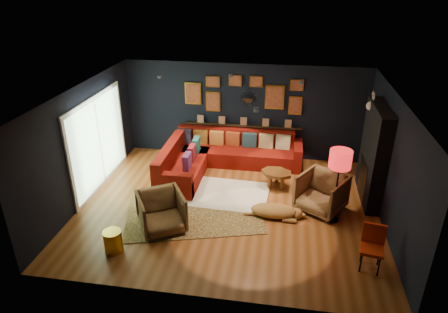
# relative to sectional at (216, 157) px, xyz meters

# --- Properties ---
(floor) EXTENTS (6.50, 6.50, 0.00)m
(floor) POSITION_rel_sectional_xyz_m (0.61, -1.81, -0.32)
(floor) COLOR brown
(floor) RESTS_ON ground
(room_walls) EXTENTS (6.50, 6.50, 6.50)m
(room_walls) POSITION_rel_sectional_xyz_m (0.61, -1.81, 1.27)
(room_walls) COLOR black
(room_walls) RESTS_ON ground
(sectional) EXTENTS (3.41, 2.69, 0.86)m
(sectional) POSITION_rel_sectional_xyz_m (0.00, 0.00, 0.00)
(sectional) COLOR maroon
(sectional) RESTS_ON ground
(ledge) EXTENTS (3.20, 0.12, 0.04)m
(ledge) POSITION_rel_sectional_xyz_m (0.61, 0.87, 0.60)
(ledge) COLOR black
(ledge) RESTS_ON room_walls
(gallery_wall) EXTENTS (3.15, 0.04, 1.02)m
(gallery_wall) POSITION_rel_sectional_xyz_m (0.60, 0.91, 1.48)
(gallery_wall) COLOR gold
(gallery_wall) RESTS_ON room_walls
(sunburst_mirror) EXTENTS (0.47, 0.16, 0.47)m
(sunburst_mirror) POSITION_rel_sectional_xyz_m (0.71, 0.91, 1.38)
(sunburst_mirror) COLOR silver
(sunburst_mirror) RESTS_ON room_walls
(fireplace) EXTENTS (0.31, 1.60, 2.20)m
(fireplace) POSITION_rel_sectional_xyz_m (3.71, -0.91, 0.70)
(fireplace) COLOR black
(fireplace) RESTS_ON ground
(deer_head) EXTENTS (0.50, 0.28, 0.45)m
(deer_head) POSITION_rel_sectional_xyz_m (3.75, -0.41, 1.73)
(deer_head) COLOR white
(deer_head) RESTS_ON fireplace
(sliding_door) EXTENTS (0.06, 2.80, 2.20)m
(sliding_door) POSITION_rel_sectional_xyz_m (-2.60, -1.21, 0.78)
(sliding_door) COLOR white
(sliding_door) RESTS_ON ground
(ceiling_spots) EXTENTS (3.30, 2.50, 0.06)m
(ceiling_spots) POSITION_rel_sectional_xyz_m (0.61, -1.01, 2.24)
(ceiling_spots) COLOR black
(ceiling_spots) RESTS_ON room_walls
(shag_rug) EXTENTS (2.03, 1.52, 0.03)m
(shag_rug) POSITION_rel_sectional_xyz_m (0.47, -1.30, -0.31)
(shag_rug) COLOR white
(shag_rug) RESTS_ON ground
(leopard_rug) EXTENTS (3.32, 2.75, 0.02)m
(leopard_rug) POSITION_rel_sectional_xyz_m (-0.11, -2.11, -0.31)
(leopard_rug) COLOR tan
(leopard_rug) RESTS_ON ground
(coffee_table) EXTENTS (0.90, 0.77, 0.38)m
(coffee_table) POSITION_rel_sectional_xyz_m (1.61, -0.74, 0.01)
(coffee_table) COLOR brown
(coffee_table) RESTS_ON shag_rug
(pouf) EXTENTS (0.50, 0.50, 0.33)m
(pouf) POSITION_rel_sectional_xyz_m (-0.69, -1.61, -0.13)
(pouf) COLOR maroon
(pouf) RESTS_ON shag_rug
(armchair_left) EXTENTS (1.16, 1.14, 0.89)m
(armchair_left) POSITION_rel_sectional_xyz_m (-0.59, -2.86, 0.12)
(armchair_left) COLOR #B07D46
(armchair_left) RESTS_ON ground
(armchair_right) EXTENTS (1.21, 1.19, 0.93)m
(armchair_right) POSITION_rel_sectional_xyz_m (2.61, -1.62, 0.14)
(armchair_right) COLOR #B07D46
(armchair_right) RESTS_ON ground
(gold_stool) EXTENTS (0.35, 0.35, 0.43)m
(gold_stool) POSITION_rel_sectional_xyz_m (-1.29, -3.68, -0.11)
(gold_stool) COLOR gold
(gold_stool) RESTS_ON ground
(orange_chair) EXTENTS (0.46, 0.46, 0.83)m
(orange_chair) POSITION_rel_sectional_xyz_m (3.38, -3.35, 0.17)
(orange_chair) COLOR black
(orange_chair) RESTS_ON ground
(floor_lamp) EXTENTS (0.44, 0.44, 1.61)m
(floor_lamp) POSITION_rel_sectional_xyz_m (2.85, -1.98, 1.03)
(floor_lamp) COLOR black
(floor_lamp) RESTS_ON ground
(dog) EXTENTS (1.32, 0.67, 0.41)m
(dog) POSITION_rel_sectional_xyz_m (1.61, -2.09, -0.10)
(dog) COLOR #B0783E
(dog) RESTS_ON leopard_rug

